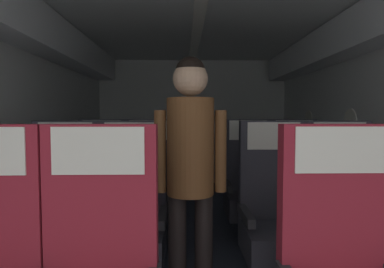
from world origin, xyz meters
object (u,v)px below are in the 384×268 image
(seat_c_right_aisle, at_px, (296,187))
(seat_c_right_window, at_px, (249,187))
(seat_b_right_aisle, at_px, (343,217))
(seat_b_left_aisle, at_px, (130,219))
(seat_c_left_window, at_px, (100,188))
(seat_b_right_window, at_px, (276,217))
(flight_attendant, at_px, (190,158))
(seat_b_left_window, at_px, (63,218))
(seat_c_left_aisle, at_px, (148,188))

(seat_c_right_aisle, relative_size, seat_c_right_window, 1.00)
(seat_b_right_aisle, relative_size, seat_c_right_aisle, 1.00)
(seat_b_left_aisle, distance_m, seat_c_right_window, 1.41)
(seat_b_right_aisle, bearing_deg, seat_c_left_window, 153.80)
(seat_b_left_aisle, bearing_deg, seat_c_right_aisle, 33.13)
(seat_b_right_aisle, bearing_deg, seat_b_right_window, 179.67)
(seat_b_left_aisle, distance_m, seat_b_right_window, 1.03)
(flight_attendant, bearing_deg, seat_c_left_window, 142.11)
(seat_b_right_aisle, height_order, seat_c_right_aisle, same)
(seat_b_right_aisle, relative_size, seat_b_right_window, 1.00)
(seat_b_left_window, xyz_separation_m, seat_b_right_window, (1.51, -0.00, 0.00))
(seat_c_right_aisle, xyz_separation_m, flight_attendant, (-1.10, -1.31, 0.47))
(seat_b_left_aisle, relative_size, seat_c_right_aisle, 1.00)
(seat_c_left_window, bearing_deg, seat_b_right_aisle, -26.20)
(seat_b_left_aisle, bearing_deg, seat_c_left_window, 115.28)
(seat_b_left_window, relative_size, seat_c_left_window, 1.00)
(seat_b_left_window, bearing_deg, seat_c_right_aisle, 25.98)
(seat_b_left_window, xyz_separation_m, seat_c_right_aisle, (1.99, 0.97, 0.00))
(seat_b_right_aisle, relative_size, seat_c_right_window, 1.00)
(seat_c_right_window, xyz_separation_m, flight_attendant, (-0.62, -1.29, 0.47))
(flight_attendant, bearing_deg, seat_b_right_aisle, 35.16)
(seat_b_left_aisle, distance_m, seat_c_left_aisle, 0.97)
(seat_b_left_window, relative_size, seat_b_right_aisle, 1.00)
(seat_b_left_aisle, relative_size, seat_c_left_window, 1.00)
(seat_c_left_window, distance_m, seat_c_left_aisle, 0.48)
(seat_c_right_aisle, bearing_deg, seat_b_right_aisle, -89.98)
(seat_b_left_window, relative_size, seat_b_right_window, 1.00)
(seat_b_right_window, bearing_deg, seat_c_right_aisle, 63.59)
(seat_b_right_aisle, height_order, seat_b_right_window, same)
(seat_b_left_aisle, distance_m, seat_b_right_aisle, 1.52)
(seat_b_left_aisle, bearing_deg, seat_c_left_aisle, 89.14)
(seat_c_left_window, relative_size, flight_attendant, 0.75)
(seat_b_left_window, xyz_separation_m, seat_c_left_aisle, (0.49, 0.95, 0.00))
(seat_b_left_window, distance_m, seat_c_right_aisle, 2.22)
(seat_b_left_window, distance_m, seat_b_right_aisle, 1.99)
(seat_b_left_window, bearing_deg, seat_b_left_aisle, -2.12)
(seat_c_left_aisle, distance_m, flight_attendant, 1.43)
(seat_c_left_aisle, distance_m, seat_c_right_window, 1.02)
(seat_b_left_aisle, xyz_separation_m, seat_c_left_window, (-0.47, 0.99, 0.00))
(seat_b_left_aisle, xyz_separation_m, seat_c_right_window, (1.03, 0.97, 0.00))
(seat_b_right_aisle, distance_m, flight_attendant, 1.24)
(seat_c_left_aisle, bearing_deg, seat_c_right_aisle, 0.75)
(flight_attendant, bearing_deg, seat_c_left_aisle, 125.40)
(seat_c_left_aisle, distance_m, seat_c_right_aisle, 1.50)
(seat_c_left_aisle, height_order, seat_c_right_window, same)
(seat_c_left_aisle, bearing_deg, seat_c_right_window, -0.14)
(seat_b_right_window, xyz_separation_m, seat_c_right_window, (0.00, 0.95, 0.00))
(seat_b_left_window, xyz_separation_m, flight_attendant, (0.89, -0.34, 0.47))
(seat_b_right_window, distance_m, seat_c_left_window, 1.78)
(seat_b_left_aisle, height_order, seat_c_right_window, same)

